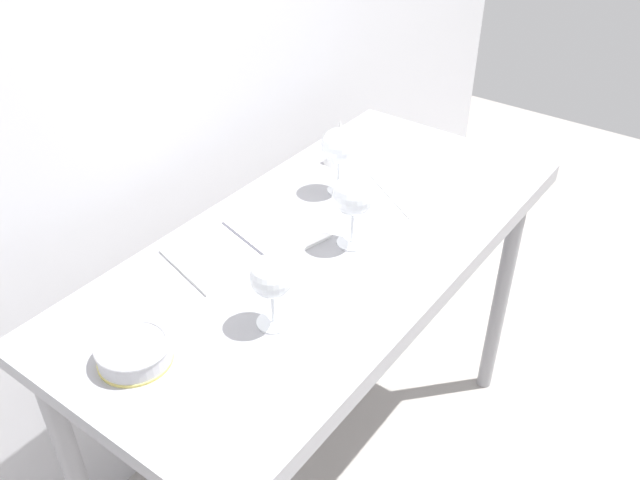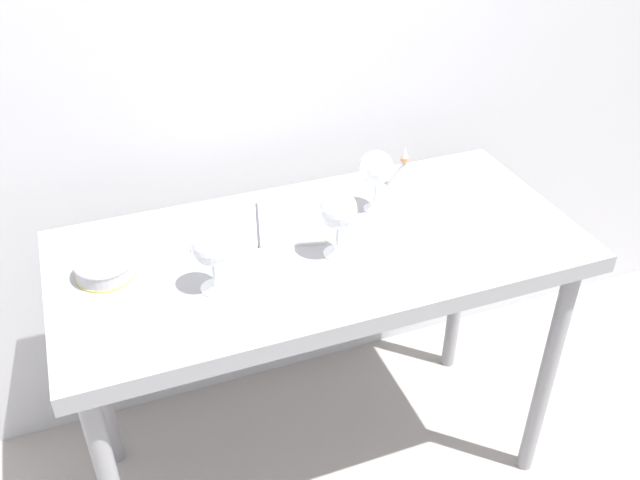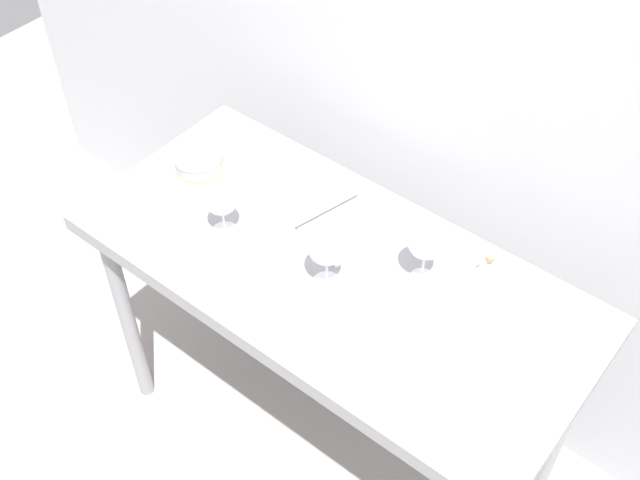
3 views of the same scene
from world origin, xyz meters
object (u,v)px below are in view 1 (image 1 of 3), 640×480
at_px(wine_glass_far_right, 339,147).
at_px(wine_glass_near_center, 353,197).
at_px(wine_glass_near_left, 271,278).
at_px(open_notebook, 246,243).
at_px(tasting_sheet_upper, 414,187).
at_px(decanter_funnel, 340,148).
at_px(tasting_bowl, 134,351).

bearing_deg(wine_glass_far_right, wine_glass_near_center, -137.40).
relative_size(wine_glass_far_right, wine_glass_near_center, 0.99).
xyz_separation_m(wine_glass_far_right, wine_glass_near_left, (-0.51, -0.20, -0.01)).
distance_m(wine_glass_far_right, open_notebook, 0.36).
distance_m(wine_glass_near_center, tasting_sheet_upper, 0.34).
xyz_separation_m(open_notebook, decanter_funnel, (0.47, 0.06, 0.04)).
height_order(wine_glass_near_center, tasting_sheet_upper, wine_glass_near_center).
bearing_deg(tasting_sheet_upper, wine_glass_near_left, -144.10).
xyz_separation_m(tasting_sheet_upper, tasting_bowl, (-0.89, 0.11, 0.02)).
distance_m(wine_glass_far_right, tasting_bowl, 0.76).
bearing_deg(wine_glass_near_center, tasting_sheet_upper, 1.84).
bearing_deg(wine_glass_far_right, tasting_sheet_upper, -49.14).
xyz_separation_m(wine_glass_near_center, open_notebook, (-0.16, 0.20, -0.13)).
relative_size(tasting_sheet_upper, decanter_funnel, 2.05).
xyz_separation_m(tasting_bowl, decanter_funnel, (0.89, 0.14, 0.02)).
bearing_deg(wine_glass_near_center, wine_glass_far_right, 42.60).
distance_m(wine_glass_near_left, open_notebook, 0.31).
bearing_deg(tasting_bowl, decanter_funnel, 8.91).
bearing_deg(tasting_bowl, wine_glass_near_left, -31.41).
bearing_deg(decanter_funnel, wine_glass_near_left, -156.10).
bearing_deg(tasting_bowl, open_notebook, 11.15).
distance_m(wine_glass_far_right, wine_glass_near_left, 0.55).
relative_size(wine_glass_near_left, open_notebook, 0.42).
bearing_deg(tasting_sheet_upper, wine_glass_near_center, -145.79).
relative_size(tasting_bowl, decanter_funnel, 1.11).
height_order(wine_glass_near_left, wine_glass_near_center, wine_glass_near_center).
relative_size(wine_glass_near_left, decanter_funnel, 1.27).
distance_m(open_notebook, decanter_funnel, 0.48).
bearing_deg(wine_glass_near_left, wine_glass_near_center, 5.13).
xyz_separation_m(wine_glass_near_left, tasting_sheet_upper, (0.65, 0.04, -0.12)).
xyz_separation_m(open_notebook, tasting_bowl, (-0.42, -0.08, 0.02)).
distance_m(open_notebook, tasting_bowl, 0.43).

